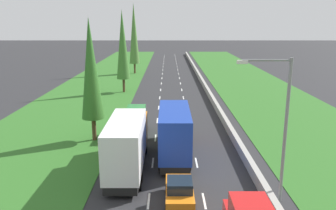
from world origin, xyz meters
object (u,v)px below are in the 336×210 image
(white_box_truck_left_lane, at_px, (127,143))
(poplar_tree_second, at_px, (91,69))
(green_van_left_lane, at_px, (136,121))
(orange_hatchback_centre_lane, at_px, (179,192))
(blue_box_truck_centre_lane, at_px, (174,131))
(poplar_tree_fourth, at_px, (134,34))
(poplar_tree_third, at_px, (123,45))
(street_light_mast, at_px, (280,121))

(white_box_truck_left_lane, xyz_separation_m, poplar_tree_second, (-3.98, 6.87, 4.59))
(green_van_left_lane, bearing_deg, orange_hatchback_centre_lane, -73.90)
(blue_box_truck_centre_lane, distance_m, poplar_tree_second, 9.60)
(green_van_left_lane, bearing_deg, poplar_tree_fourth, 95.60)
(green_van_left_lane, height_order, poplar_tree_fourth, poplar_tree_fourth)
(blue_box_truck_centre_lane, bearing_deg, poplar_tree_third, 105.86)
(green_van_left_lane, relative_size, poplar_tree_second, 0.43)
(poplar_tree_third, bearing_deg, white_box_truck_left_lane, -82.27)
(blue_box_truck_centre_lane, relative_size, street_light_mast, 1.04)
(poplar_tree_third, relative_size, street_light_mast, 1.43)
(poplar_tree_third, bearing_deg, blue_box_truck_centre_lane, -74.14)
(poplar_tree_second, xyz_separation_m, street_light_mast, (13.68, -11.37, -1.54))
(orange_hatchback_centre_lane, xyz_separation_m, green_van_left_lane, (-3.86, 13.37, 0.56))
(green_van_left_lane, height_order, street_light_mast, street_light_mast)
(blue_box_truck_centre_lane, relative_size, poplar_tree_second, 0.82)
(white_box_truck_left_lane, bearing_deg, poplar_tree_fourth, 94.81)
(poplar_tree_third, bearing_deg, poplar_tree_second, -89.90)
(blue_box_truck_centre_lane, bearing_deg, orange_hatchback_centre_lane, -88.64)
(poplar_tree_second, height_order, poplar_tree_third, poplar_tree_third)
(white_box_truck_left_lane, distance_m, street_light_mast, 11.12)
(green_van_left_lane, bearing_deg, white_box_truck_left_lane, -89.05)
(poplar_tree_second, relative_size, street_light_mast, 1.27)
(orange_hatchback_centre_lane, relative_size, green_van_left_lane, 0.80)
(blue_box_truck_centre_lane, distance_m, poplar_tree_third, 28.14)
(orange_hatchback_centre_lane, bearing_deg, green_van_left_lane, 106.10)
(poplar_tree_second, distance_m, poplar_tree_third, 22.78)
(orange_hatchback_centre_lane, relative_size, poplar_tree_second, 0.34)
(poplar_tree_second, height_order, street_light_mast, poplar_tree_second)
(poplar_tree_second, bearing_deg, orange_hatchback_centre_lane, -56.75)
(blue_box_truck_centre_lane, bearing_deg, poplar_tree_fourth, 99.37)
(orange_hatchback_centre_lane, height_order, green_van_left_lane, green_van_left_lane)
(poplar_tree_third, height_order, poplar_tree_fourth, poplar_tree_fourth)
(green_van_left_lane, distance_m, street_light_mast, 16.75)
(poplar_tree_third, bearing_deg, green_van_left_lane, -79.59)
(poplar_tree_third, xyz_separation_m, poplar_tree_fourth, (-0.17, 20.23, 1.02))
(blue_box_truck_centre_lane, bearing_deg, green_van_left_lane, 123.97)
(blue_box_truck_centre_lane, bearing_deg, poplar_tree_second, 153.02)
(white_box_truck_left_lane, distance_m, poplar_tree_second, 9.17)
(white_box_truck_left_lane, height_order, blue_box_truck_centre_lane, same)
(orange_hatchback_centre_lane, height_order, poplar_tree_fourth, poplar_tree_fourth)
(green_van_left_lane, xyz_separation_m, street_light_mast, (9.84, -13.00, 3.83))
(white_box_truck_left_lane, distance_m, blue_box_truck_centre_lane, 4.66)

